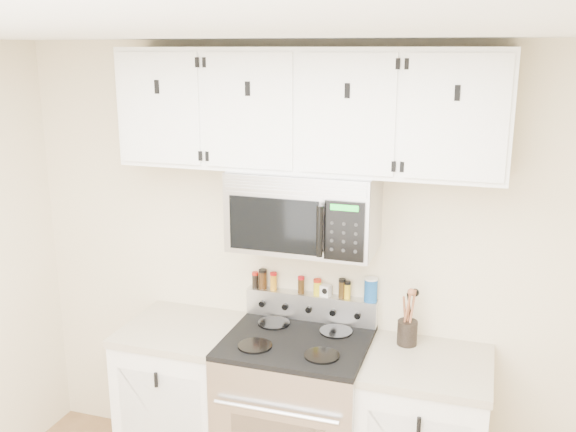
# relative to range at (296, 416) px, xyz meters

# --- Properties ---
(back_wall) EXTENTS (3.50, 0.01, 2.50)m
(back_wall) POSITION_rel_range_xyz_m (0.00, 0.32, 0.76)
(back_wall) COLOR beige
(back_wall) RESTS_ON floor
(ceiling) EXTENTS (3.50, 3.50, 0.01)m
(ceiling) POSITION_rel_range_xyz_m (0.00, -1.43, 2.01)
(ceiling) COLOR white
(ceiling) RESTS_ON back_wall
(range) EXTENTS (0.76, 0.65, 1.10)m
(range) POSITION_rel_range_xyz_m (0.00, 0.00, 0.00)
(range) COLOR #B7B7BA
(range) RESTS_ON floor
(base_cabinet_left) EXTENTS (0.64, 0.62, 0.92)m
(base_cabinet_left) POSITION_rel_range_xyz_m (-0.69, 0.02, -0.03)
(base_cabinet_left) COLOR white
(base_cabinet_left) RESTS_ON floor
(microwave) EXTENTS (0.76, 0.44, 0.42)m
(microwave) POSITION_rel_range_xyz_m (0.00, 0.13, 1.14)
(microwave) COLOR #9E9EA3
(microwave) RESTS_ON back_wall
(upper_cabinets) EXTENTS (2.00, 0.35, 0.62)m
(upper_cabinets) POSITION_rel_range_xyz_m (-0.00, 0.15, 1.66)
(upper_cabinets) COLOR white
(upper_cabinets) RESTS_ON back_wall
(utensil_crock) EXTENTS (0.11, 0.11, 0.31)m
(utensil_crock) POSITION_rel_range_xyz_m (0.56, 0.18, 0.51)
(utensil_crock) COLOR black
(utensil_crock) RESTS_ON base_cabinet_right
(kitchen_timer) EXTENTS (0.06, 0.06, 0.06)m
(kitchen_timer) POSITION_rel_range_xyz_m (0.08, 0.28, 0.65)
(kitchen_timer) COLOR white
(kitchen_timer) RESTS_ON range
(salt_canister) EXTENTS (0.07, 0.07, 0.14)m
(salt_canister) POSITION_rel_range_xyz_m (0.34, 0.28, 0.68)
(salt_canister) COLOR #164F9A
(salt_canister) RESTS_ON range
(spice_jar_0) EXTENTS (0.04, 0.04, 0.09)m
(spice_jar_0) POSITION_rel_range_xyz_m (-0.34, 0.28, 0.66)
(spice_jar_0) COLOR black
(spice_jar_0) RESTS_ON range
(spice_jar_1) EXTENTS (0.05, 0.05, 0.12)m
(spice_jar_1) POSITION_rel_range_xyz_m (-0.29, 0.28, 0.67)
(spice_jar_1) COLOR #3A220E
(spice_jar_1) RESTS_ON range
(spice_jar_2) EXTENTS (0.04, 0.04, 0.10)m
(spice_jar_2) POSITION_rel_range_xyz_m (-0.23, 0.28, 0.67)
(spice_jar_2) COLOR orange
(spice_jar_2) RESTS_ON range
(spice_jar_3) EXTENTS (0.04, 0.04, 0.10)m
(spice_jar_3) POSITION_rel_range_xyz_m (-0.06, 0.28, 0.66)
(spice_jar_3) COLOR #39240D
(spice_jar_3) RESTS_ON range
(spice_jar_4) EXTENTS (0.04, 0.04, 0.09)m
(spice_jar_4) POSITION_rel_range_xyz_m (0.03, 0.28, 0.66)
(spice_jar_4) COLOR yellow
(spice_jar_4) RESTS_ON range
(spice_jar_5) EXTENTS (0.04, 0.04, 0.11)m
(spice_jar_5) POSITION_rel_range_xyz_m (0.18, 0.28, 0.67)
(spice_jar_5) COLOR #3B280E
(spice_jar_5) RESTS_ON range
(spice_jar_6) EXTENTS (0.04, 0.04, 0.10)m
(spice_jar_6) POSITION_rel_range_xyz_m (0.21, 0.28, 0.66)
(spice_jar_6) COLOR gold
(spice_jar_6) RESTS_ON range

